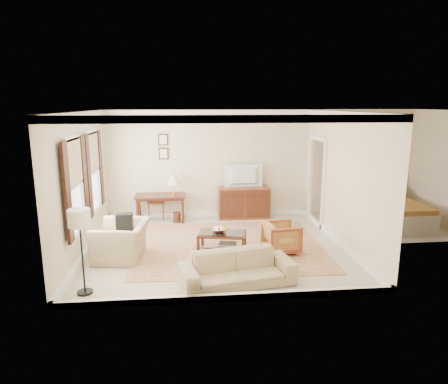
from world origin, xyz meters
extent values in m
cube|color=beige|center=(0.00, 0.00, 0.00)|extent=(5.50, 5.00, 0.01)
cube|color=white|center=(0.00, 0.00, 2.90)|extent=(5.50, 5.00, 0.01)
cube|color=beige|center=(0.00, 2.50, 1.45)|extent=(5.50, 0.01, 2.90)
cube|color=beige|center=(0.00, -2.50, 1.45)|extent=(5.50, 0.01, 2.90)
cube|color=beige|center=(-2.75, 0.00, 1.45)|extent=(0.01, 5.00, 2.90)
cube|color=beige|center=(2.75, 0.00, 1.45)|extent=(0.01, 5.00, 2.90)
cube|color=beige|center=(4.25, 1.15, 0.00)|extent=(3.00, 2.70, 0.01)
cube|color=beige|center=(5.75, 1.15, 1.45)|extent=(0.01, 2.70, 2.90)
cube|color=brown|center=(0.28, 0.02, 0.01)|extent=(4.06, 3.50, 0.01)
cube|color=#472114|center=(-1.30, 2.07, 0.69)|extent=(1.31, 0.66, 0.05)
cylinder|color=#472114|center=(-1.87, 1.82, 0.34)|extent=(0.07, 0.07, 0.67)
cylinder|color=#472114|center=(-0.72, 1.82, 0.34)|extent=(0.07, 0.07, 0.67)
cylinder|color=#472114|center=(-1.87, 2.32, 0.34)|extent=(0.07, 0.07, 0.67)
cylinder|color=#472114|center=(-0.72, 2.32, 0.34)|extent=(0.07, 0.07, 0.67)
cube|color=brown|center=(0.93, 2.20, 0.43)|extent=(1.38, 0.53, 0.85)
imported|color=black|center=(0.93, 2.18, 1.35)|extent=(0.99, 0.57, 0.13)
cube|color=#472114|center=(0.10, -0.28, 0.38)|extent=(1.09, 0.78, 0.04)
cube|color=silver|center=(0.10, -0.28, 0.41)|extent=(1.02, 0.70, 0.01)
cube|color=silver|center=(0.10, -0.28, 0.14)|extent=(0.99, 0.68, 0.02)
cube|color=#472114|center=(-0.41, -0.43, 0.19)|extent=(0.07, 0.07, 0.38)
cube|color=#472114|center=(0.50, -0.63, 0.19)|extent=(0.07, 0.07, 0.38)
cube|color=#472114|center=(-0.29, 0.07, 0.19)|extent=(0.07, 0.07, 0.38)
cube|color=#472114|center=(0.61, -0.13, 0.19)|extent=(0.07, 0.07, 0.38)
imported|color=silver|center=(0.03, -0.24, 0.47)|extent=(0.42, 0.42, 0.10)
imported|color=brown|center=(0.04, -0.23, 0.17)|extent=(0.28, 0.10, 0.38)
imported|color=brown|center=(0.19, -0.28, 0.16)|extent=(0.28, 0.08, 0.38)
imported|color=maroon|center=(1.33, -0.46, 0.35)|extent=(0.71, 0.75, 0.70)
imported|color=tan|center=(-1.94, -0.45, 0.49)|extent=(0.86, 1.21, 0.98)
cube|color=black|center=(-1.87, -0.41, 0.74)|extent=(0.24, 0.33, 0.40)
imported|color=tan|center=(0.21, -1.89, 0.38)|extent=(2.01, 0.92, 0.76)
cylinder|color=black|center=(-2.33, -1.97, 0.02)|extent=(0.25, 0.25, 0.04)
cylinder|color=black|center=(-2.33, -1.97, 0.61)|extent=(0.03, 0.03, 1.20)
cylinder|color=silver|center=(-2.33, -1.97, 1.29)|extent=(0.35, 0.35, 0.28)
camera|label=1|loc=(-0.67, -8.21, 3.04)|focal=32.00mm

